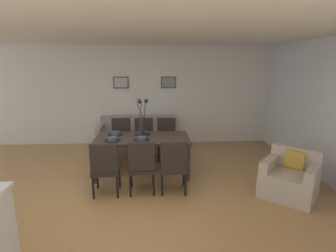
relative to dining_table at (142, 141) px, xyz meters
name	(u,v)px	position (x,y,z in m)	size (l,w,h in m)	color
ground_plane	(123,200)	(-0.28, -1.07, -0.66)	(9.00, 9.00, 0.00)	#A87A47
back_wall_panel	(135,96)	(-0.28, 2.18, 0.64)	(9.00, 0.10, 2.60)	silver
ceiling_panel	(119,29)	(-0.28, -0.67, 1.98)	(9.00, 7.20, 0.08)	white
dining_table	(142,141)	(0.00, 0.00, 0.00)	(1.80, 0.93, 0.74)	#33261E
dining_chair_near_left	(105,166)	(-0.56, -0.90, -0.15)	(0.45, 0.45, 0.92)	black
dining_chair_near_right	(121,137)	(-0.52, 0.90, -0.15)	(0.45, 0.45, 0.92)	black
dining_chair_far_left	(142,164)	(0.02, -0.86, -0.15)	(0.46, 0.46, 0.92)	black
dining_chair_far_right	(144,137)	(0.00, 0.88, -0.15)	(0.45, 0.45, 0.92)	black
dining_chair_mid_left	(174,164)	(0.55, -0.87, -0.15)	(0.45, 0.45, 0.92)	black
dining_chair_mid_right	(167,137)	(0.52, 0.85, -0.15)	(0.44, 0.44, 0.92)	black
centerpiece_vase	(142,123)	(0.00, 0.00, 0.36)	(0.21, 0.23, 0.73)	#232326
placemat_near_left	(112,140)	(-0.54, -0.21, 0.08)	(0.32, 0.32, 0.01)	black
bowl_near_left	(112,139)	(-0.54, -0.21, 0.12)	(0.17, 0.17, 0.07)	#475166
placemat_near_right	(116,135)	(-0.54, 0.21, 0.08)	(0.32, 0.32, 0.01)	black
bowl_near_right	(116,133)	(-0.54, 0.21, 0.12)	(0.17, 0.17, 0.07)	#475166
placemat_far_left	(142,140)	(0.00, -0.21, 0.08)	(0.32, 0.32, 0.01)	black
bowl_far_left	(142,138)	(0.00, -0.21, 0.12)	(0.17, 0.17, 0.07)	#475166
placemat_far_right	(143,134)	(0.00, 0.21, 0.08)	(0.32, 0.32, 0.01)	black
bowl_far_right	(143,133)	(0.00, 0.21, 0.12)	(0.17, 0.17, 0.07)	#475166
sofa	(139,138)	(-0.15, 1.63, -0.39)	(2.01, 0.84, 0.80)	gray
armchair	(290,178)	(2.46, -1.02, -0.38)	(1.13, 1.13, 0.75)	#B7A893
framed_picture_left	(121,83)	(-0.62, 2.11, 0.99)	(0.40, 0.03, 0.30)	#473828
framed_picture_center	(168,82)	(0.62, 2.11, 0.99)	(0.39, 0.03, 0.30)	#473828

